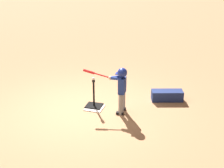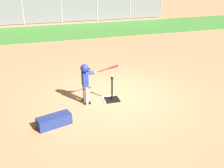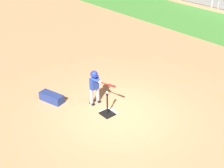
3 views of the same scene
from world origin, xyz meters
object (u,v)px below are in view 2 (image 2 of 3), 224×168
Objects in this scene: batter_child at (86,79)px; bleachers_far_left at (62,13)px; equipment_bag at (54,121)px; batting_tee at (112,97)px; bleachers_far_right at (129,10)px; baseball at (112,76)px.

batter_child is 0.31× the size of bleachers_far_left.
bleachers_far_left is at bearing 66.08° from equipment_bag.
batter_child is at bearing 171.57° from batting_tee.
batting_tee is 0.98m from batter_child.
bleachers_far_left reaches higher than batting_tee.
bleachers_far_left is (1.18, 14.82, -0.26)m from batter_child.
batter_child is at bearing -94.54° from bleachers_far_left.
batting_tee is 2.01m from equipment_bag.
bleachers_far_right is 4.68× the size of equipment_bag.
bleachers_far_left is (0.44, 14.93, 0.37)m from batting_tee.
bleachers_far_left is 0.96× the size of bleachers_far_right.
batting_tee reaches higher than equipment_bag.
batting_tee is 0.19× the size of bleachers_far_right.
bleachers_far_left is at bearing 85.46° from batter_child.
equipment_bag is at bearing -153.05° from batting_tee.
bleachers_far_left is 4.50× the size of equipment_bag.
bleachers_far_right is (6.20, 14.89, 0.33)m from batting_tee.
bleachers_far_left reaches higher than baseball.
batter_child is at bearing 28.10° from equipment_bag.
bleachers_far_right is at bearing -0.36° from bleachers_far_left.
baseball reaches higher than batting_tee.
baseball is at bearing -63.43° from batting_tee.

